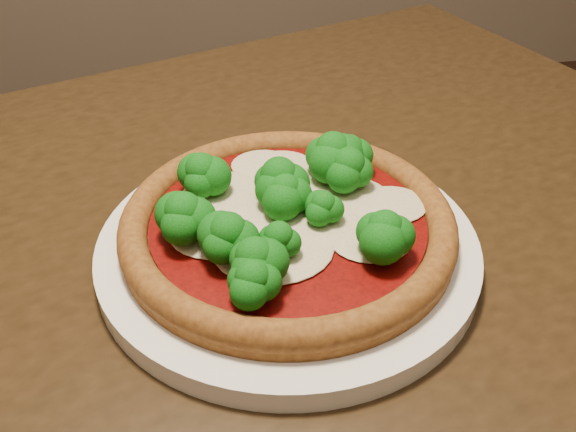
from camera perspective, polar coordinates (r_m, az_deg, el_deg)
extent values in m
cube|color=black|center=(0.54, -8.08, -4.20)|extent=(1.28, 1.07, 0.04)
cylinder|color=black|center=(1.19, 9.63, -1.29)|extent=(0.06, 0.06, 0.71)
cylinder|color=white|center=(0.51, 0.00, -2.79)|extent=(0.30, 0.30, 0.02)
cylinder|color=brown|center=(0.50, -0.02, -1.14)|extent=(0.26, 0.26, 0.01)
torus|color=brown|center=(0.50, -0.02, -0.51)|extent=(0.26, 0.26, 0.02)
cylinder|color=#6C0805|center=(0.50, -0.02, -0.46)|extent=(0.21, 0.21, 0.00)
ellipsoid|color=beige|center=(0.56, -2.33, 4.61)|extent=(0.05, 0.05, 0.00)
ellipsoid|color=beige|center=(0.48, 7.36, -2.02)|extent=(0.06, 0.06, 0.01)
ellipsoid|color=beige|center=(0.52, 5.47, 1.66)|extent=(0.07, 0.06, 0.01)
ellipsoid|color=beige|center=(0.54, 0.91, 3.56)|extent=(0.06, 0.06, 0.01)
ellipsoid|color=beige|center=(0.49, -6.30, -1.39)|extent=(0.07, 0.07, 0.01)
ellipsoid|color=beige|center=(0.50, 0.03, 0.05)|extent=(0.11, 0.10, 0.01)
ellipsoid|color=beige|center=(0.47, -1.31, -2.85)|extent=(0.09, 0.08, 0.01)
ellipsoid|color=beige|center=(0.52, 9.20, 1.04)|extent=(0.06, 0.05, 0.00)
ellipsoid|color=beige|center=(0.52, -5.34, 1.86)|extent=(0.08, 0.07, 0.01)
ellipsoid|color=beige|center=(0.56, -0.65, 4.40)|extent=(0.06, 0.05, 0.00)
ellipsoid|color=#148017|center=(0.48, 3.15, 0.91)|extent=(0.03, 0.03, 0.03)
ellipsoid|color=#148017|center=(0.50, -0.79, 3.36)|extent=(0.05, 0.05, 0.04)
ellipsoid|color=#148017|center=(0.47, -9.27, 0.21)|extent=(0.05, 0.05, 0.04)
ellipsoid|color=#148017|center=(0.41, -3.16, -5.69)|extent=(0.04, 0.04, 0.03)
ellipsoid|color=#148017|center=(0.51, -7.67, 3.89)|extent=(0.05, 0.05, 0.04)
ellipsoid|color=#148017|center=(0.53, 4.00, 5.65)|extent=(0.05, 0.05, 0.04)
ellipsoid|color=#148017|center=(0.52, 5.40, 4.39)|extent=(0.05, 0.05, 0.04)
ellipsoid|color=#148017|center=(0.54, 5.42, 5.70)|extent=(0.04, 0.04, 0.04)
ellipsoid|color=#148017|center=(0.45, -5.34, -1.61)|extent=(0.05, 0.05, 0.04)
ellipsoid|color=#148017|center=(0.49, -0.28, 2.16)|extent=(0.04, 0.04, 0.04)
ellipsoid|color=#148017|center=(0.45, 8.59, -1.33)|extent=(0.05, 0.05, 0.04)
ellipsoid|color=#148017|center=(0.43, -2.97, -3.84)|extent=(0.05, 0.05, 0.04)
ellipsoid|color=#148017|center=(0.45, -0.82, -1.96)|extent=(0.04, 0.04, 0.03)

